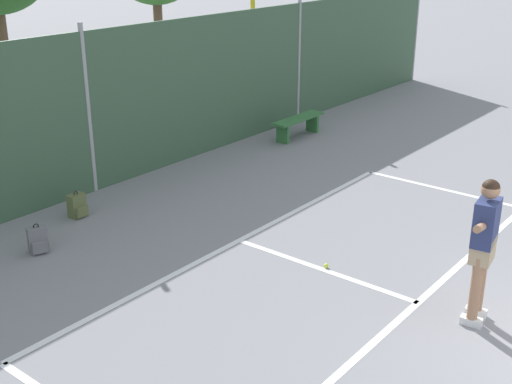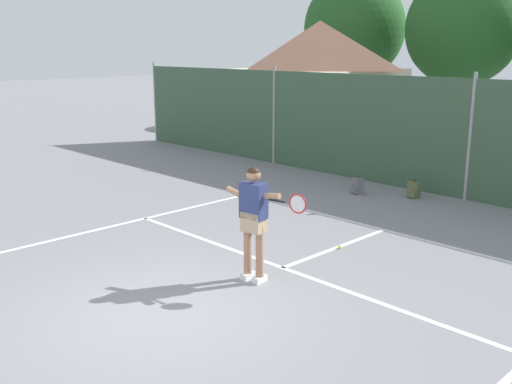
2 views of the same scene
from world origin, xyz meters
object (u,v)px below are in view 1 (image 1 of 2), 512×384
Objects in this scene: basketball_hoop at (255,23)px; tennis_player at (484,238)px; backpack_grey at (38,240)px; backpack_olive at (77,206)px; tennis_ball at (326,266)px; courtside_bench at (298,122)px.

tennis_player is at bearing -126.97° from basketball_hoop.
backpack_grey is 1.00× the size of backpack_olive.
tennis_ball is at bearing -58.25° from backpack_grey.
tennis_player is 1.16× the size of courtside_bench.
basketball_hoop reaches higher than courtside_bench.
tennis_player is at bearing -69.01° from backpack_grey.
basketball_hoop is 1.91× the size of tennis_player.
basketball_hoop is at bearing 53.03° from tennis_player.
backpack_olive is (-1.05, 4.30, 0.16)m from tennis_ball.
backpack_grey is (-2.24, 5.83, -0.92)m from tennis_player.
courtside_bench is (5.17, 6.32, -0.75)m from tennis_player.
basketball_hoop reaches higher than tennis_player.
tennis_player is at bearing -129.30° from courtside_bench.
basketball_hoop is 3.43m from courtside_bench.
backpack_olive is at bearing 98.99° from tennis_player.
courtside_bench reaches higher than tennis_ball.
basketball_hoop is 7.67× the size of backpack_grey.
tennis_player is 6.31m from backpack_grey.
backpack_grey is at bearing -161.69° from basketball_hoop.
basketball_hoop reaches higher than backpack_grey.
tennis_ball is 0.04× the size of courtside_bench.
backpack_olive is (-7.61, -2.27, -2.12)m from basketball_hoop.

